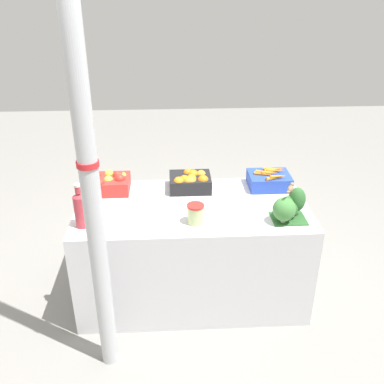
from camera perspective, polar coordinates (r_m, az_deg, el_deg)
ground_plane at (r=3.37m, az=0.00°, el=-12.96°), size 10.00×10.00×0.00m
market_table at (r=3.14m, az=0.00°, el=-7.73°), size 1.59×0.83×0.75m
support_pole at (r=2.21m, az=-13.41°, el=0.84°), size 0.11×0.11×2.43m
apple_crate at (r=3.17m, az=-10.85°, el=1.25°), size 0.30×0.25×0.14m
orange_crate at (r=3.13m, az=-0.21°, el=1.46°), size 0.30×0.25×0.14m
carrot_crate at (r=3.22m, az=10.28°, el=1.64°), size 0.30×0.25×0.14m
broccoli_pile at (r=2.81m, az=12.82°, el=-1.95°), size 0.23×0.22×0.20m
juice_bottle_ruby at (r=2.73m, az=-14.68°, el=-2.20°), size 0.08×0.08×0.29m
juice_bottle_cloudy at (r=2.72m, az=-12.60°, el=-2.44°), size 0.06×0.06×0.26m
pickle_jar at (r=2.71m, az=0.47°, el=-2.93°), size 0.11×0.11×0.13m
sparrow_bird at (r=2.74m, az=13.02°, el=0.48°), size 0.08×0.12×0.05m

